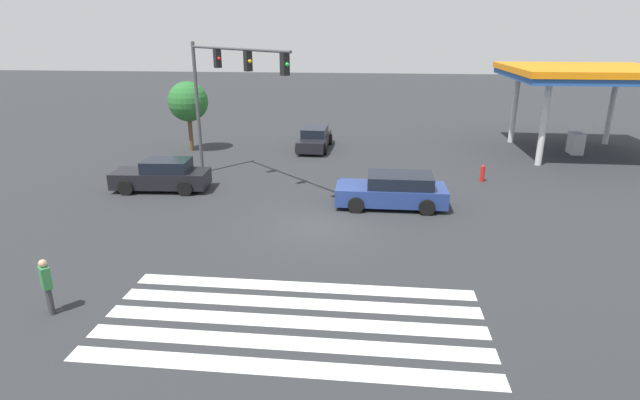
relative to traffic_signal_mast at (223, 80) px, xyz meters
name	(u,v)px	position (x,y,z in m)	size (l,w,h in m)	color
ground_plane	(320,227)	(5.08, -5.08, -5.09)	(148.24, 148.24, 0.00)	#2B2D30
crosswalk_markings	(293,322)	(5.08, -11.86, -5.08)	(10.11, 4.40, 0.01)	silver
traffic_signal_mast	(223,80)	(0.00, 0.00, 0.00)	(6.05, 6.05, 6.77)	#47474C
car_0	(393,191)	(7.98, -2.36, -4.37)	(4.75, 2.21, 1.46)	navy
car_2	(162,176)	(-2.92, -1.14, -4.38)	(4.59, 2.19, 1.49)	black
car_5	(315,139)	(3.32, 8.35, -4.42)	(2.01, 4.72, 1.39)	black
gas_station_canopy	(587,76)	(19.56, 8.72, -0.35)	(9.01, 9.01, 5.26)	#23519E
pedestrian	(47,284)	(-1.50, -12.12, -4.20)	(0.41, 0.41, 1.60)	#38383D
tree_corner_a	(188,102)	(-4.43, 7.01, -2.00)	(2.45, 2.45, 4.33)	brown
fire_hydrant	(482,173)	(12.62, 1.92, -4.66)	(0.22, 0.22, 0.86)	red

